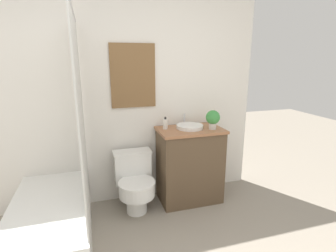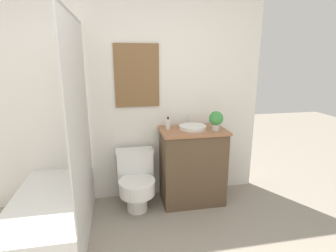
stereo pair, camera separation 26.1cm
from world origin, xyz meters
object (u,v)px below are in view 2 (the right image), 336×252
Objects in this scene: soap_bottle at (168,124)px; potted_plant at (216,119)px; sink at (193,127)px; toilet at (136,179)px.

soap_bottle is 0.64× the size of potted_plant.
sink is 2.49× the size of soap_bottle.
soap_bottle reaches higher than sink.
sink is (0.64, 0.04, 0.55)m from toilet.
potted_plant reaches higher than sink.
toilet is 1.09m from potted_plant.
toilet is at bearing -176.24° from sink.
sink is 0.27m from potted_plant.
potted_plant is at bearing -18.01° from soap_bottle.
potted_plant is at bearing -4.37° from toilet.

